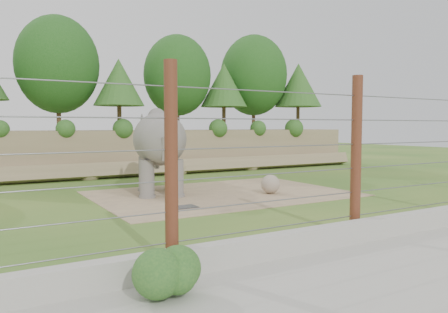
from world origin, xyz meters
TOP-DOWN VIEW (x-y plane):
  - ground at (0.00, 0.00)m, footprint 90.00×90.00m
  - back_embankment at (0.59, 12.68)m, footprint 30.00×5.52m
  - dirt_patch at (0.50, 3.00)m, footprint 10.00×7.00m
  - drain_grate at (-2.22, 1.00)m, footprint 1.00×0.60m
  - elephant at (-1.69, 4.22)m, footprint 3.08×4.61m
  - stone_ball at (2.16, 1.97)m, footprint 0.77×0.77m
  - retaining_wall at (0.00, -5.00)m, footprint 26.00×0.35m
  - walkway at (0.00, -7.00)m, footprint 26.00×4.00m
  - barrier_fence at (0.00, -4.50)m, footprint 20.26×0.26m
  - walkway_shrub at (-5.67, -5.80)m, footprint 0.80×0.80m

SIDE VIEW (x-z plane):
  - ground at x=0.00m, z-range 0.00..0.00m
  - walkway at x=0.00m, z-range 0.00..0.01m
  - dirt_patch at x=0.50m, z-range 0.00..0.02m
  - drain_grate at x=-2.22m, z-range 0.02..0.05m
  - retaining_wall at x=0.00m, z-range 0.00..0.50m
  - stone_ball at x=2.16m, z-range 0.02..0.79m
  - walkway_shrub at x=-5.67m, z-range 0.01..0.81m
  - elephant at x=-1.69m, z-range 0.00..3.44m
  - barrier_fence at x=0.00m, z-range 0.00..4.00m
  - back_embankment at x=0.59m, z-range -0.42..8.35m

